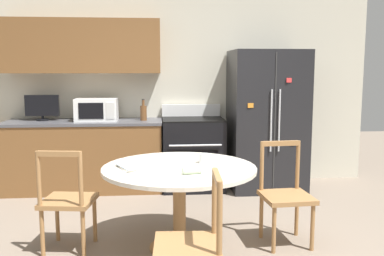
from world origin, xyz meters
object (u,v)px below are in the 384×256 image
(refrigerator, at_px, (266,120))
(counter_bottle, at_px, (143,112))
(microwave, at_px, (97,110))
(countertop_tv, at_px, (42,107))
(dining_chair_left, at_px, (67,201))
(oven_range, at_px, (193,153))
(dining_chair_near, at_px, (192,245))
(dining_chair_right, at_px, (285,196))
(candle_glass, at_px, (204,159))

(refrigerator, height_order, counter_bottle, refrigerator)
(microwave, distance_m, countertop_tv, 0.69)
(microwave, bearing_deg, dining_chair_left, -90.35)
(oven_range, bearing_deg, refrigerator, -4.11)
(dining_chair_near, bearing_deg, countertop_tv, 32.01)
(microwave, distance_m, dining_chair_right, 2.75)
(refrigerator, bearing_deg, dining_chair_right, -99.10)
(oven_range, relative_size, dining_chair_left, 1.20)
(microwave, height_order, countertop_tv, countertop_tv)
(countertop_tv, xyz_separation_m, dining_chair_right, (2.58, -1.96, -0.64))
(refrigerator, relative_size, dining_chair_left, 1.98)
(refrigerator, xyz_separation_m, candle_glass, (-1.01, -1.73, -0.13))
(countertop_tv, height_order, dining_chair_left, countertop_tv)
(microwave, distance_m, dining_chair_left, 2.00)
(countertop_tv, xyz_separation_m, candle_glass, (1.86, -1.90, -0.31))
(counter_bottle, height_order, dining_chair_near, counter_bottle)
(oven_range, bearing_deg, dining_chair_right, -70.29)
(countertop_tv, bearing_deg, refrigerator, -3.46)
(countertop_tv, xyz_separation_m, dining_chair_near, (1.66, -2.97, -0.64))
(counter_bottle, xyz_separation_m, dining_chair_left, (-0.60, -1.87, -0.57))
(oven_range, distance_m, dining_chair_left, 2.23)
(dining_chair_right, bearing_deg, candle_glass, -8.79)
(dining_chair_right, bearing_deg, oven_range, -74.12)
(dining_chair_left, bearing_deg, microwave, 97.39)
(refrigerator, xyz_separation_m, microwave, (-2.18, 0.11, 0.15))
(candle_glass, bearing_deg, countertop_tv, 134.37)
(refrigerator, height_order, countertop_tv, refrigerator)
(oven_range, xyz_separation_m, counter_bottle, (-0.63, 0.01, 0.54))
(oven_range, xyz_separation_m, candle_glass, (-0.06, -1.79, 0.30))
(oven_range, height_order, countertop_tv, countertop_tv)
(refrigerator, height_order, dining_chair_near, refrigerator)
(microwave, height_order, counter_bottle, microwave)
(counter_bottle, distance_m, dining_chair_near, 2.96)
(dining_chair_near, bearing_deg, counter_bottle, 10.27)
(refrigerator, distance_m, dining_chair_right, 1.87)
(candle_glass, bearing_deg, dining_chair_near, -100.63)
(refrigerator, bearing_deg, dining_chair_left, -140.68)
(refrigerator, distance_m, oven_range, 1.04)
(refrigerator, height_order, candle_glass, refrigerator)
(dining_chair_right, bearing_deg, dining_chair_left, -3.71)
(oven_range, relative_size, dining_chair_near, 1.20)
(countertop_tv, distance_m, dining_chair_right, 3.30)
(microwave, relative_size, dining_chair_near, 0.58)
(refrigerator, height_order, microwave, refrigerator)
(oven_range, xyz_separation_m, countertop_tv, (-1.92, 0.11, 0.61))
(counter_bottle, relative_size, dining_chair_near, 0.30)
(oven_range, bearing_deg, countertop_tv, 176.86)
(dining_chair_near, bearing_deg, microwave, 21.21)
(oven_range, xyz_separation_m, dining_chair_right, (0.67, -1.86, -0.03))
(microwave, relative_size, dining_chair_left, 0.58)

